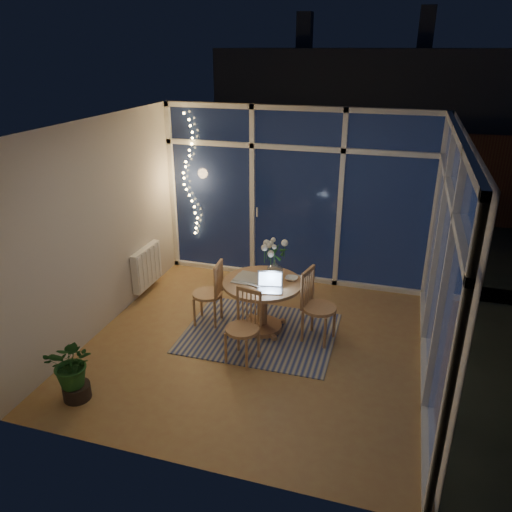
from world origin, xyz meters
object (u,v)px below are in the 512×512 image
chair_right (319,306)px  chair_front (242,328)px  dining_table (262,306)px  potted_plant (73,367)px  chair_left (207,293)px  flower_vase (275,268)px  laptop (270,282)px

chair_right → chair_front: 1.02m
dining_table → potted_plant: potted_plant is taller
dining_table → chair_left: 0.73m
chair_front → chair_left: bearing=148.3°
flower_vase → dining_table: bearing=-112.8°
chair_front → potted_plant: bearing=-128.7°
flower_vase → potted_plant: bearing=-126.6°
chair_left → chair_front: bearing=41.7°
dining_table → chair_left: bearing=-177.0°
chair_right → flower_vase: bearing=80.1°
chair_left → chair_right: size_ratio=0.94×
chair_left → chair_right: bearing=86.2°
dining_table → potted_plant: (-1.44, -1.85, 0.04)m
chair_left → potted_plant: 1.95m
flower_vase → potted_plant: (-1.54, -2.08, -0.40)m
chair_right → laptop: bearing=119.9°
chair_right → dining_table: bearing=100.2°
chair_front → flower_vase: 1.02m
chair_right → laptop: (-0.58, -0.17, 0.32)m
chair_front → laptop: laptop is taller
dining_table → chair_right: chair_right is taller
chair_front → laptop: 0.64m
chair_right → laptop: chair_right is taller
chair_left → chair_right: 1.45m
laptop → flower_vase: 0.44m
dining_table → laptop: size_ratio=3.24×
chair_front → laptop: bearing=84.0°
dining_table → chair_front: (-0.03, -0.72, 0.10)m
laptop → chair_front: bearing=-120.5°
chair_front → potted_plant: size_ratio=1.14×
potted_plant → chair_left: bearing=68.2°
chair_left → potted_plant: bearing=-25.5°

